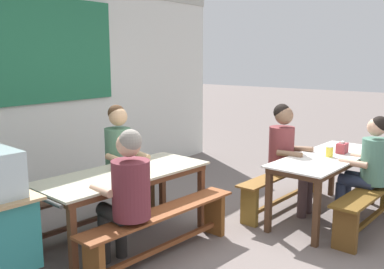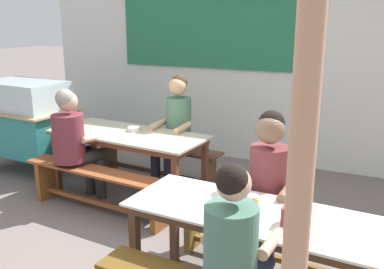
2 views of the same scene
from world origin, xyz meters
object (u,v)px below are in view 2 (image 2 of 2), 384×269
at_px(person_center_facing, 175,126).
at_px(tissue_box, 295,216).
at_px(person_right_near_table, 266,184).
at_px(soup_bowl, 134,129).
at_px(bench_far_front, 97,185).
at_px(bench_far_back, 156,157).
at_px(condiment_jar, 253,205).
at_px(dining_table_far, 128,139).
at_px(bench_near_back, 281,238).
at_px(person_left_back_turned, 74,139).
at_px(wooden_support_post, 298,216).
at_px(person_near_front, 236,249).
at_px(dining_table_near, 259,223).
at_px(food_cart, 26,119).

relative_size(person_center_facing, tissue_box, 8.73).
distance_m(person_right_near_table, soup_bowl, 2.06).
height_order(bench_far_front, soup_bowl, soup_bowl).
bearing_deg(bench_far_back, condiment_jar, -46.45).
relative_size(dining_table_far, bench_near_back, 0.99).
xyz_separation_m(person_left_back_turned, tissue_box, (2.56, -1.01, 0.07)).
distance_m(bench_near_back, wooden_support_post, 1.74).
xyz_separation_m(bench_near_back, wooden_support_post, (0.38, -1.44, 0.89)).
bearing_deg(person_near_front, person_left_back_turned, 149.02).
height_order(bench_near_back, tissue_box, tissue_box).
xyz_separation_m(dining_table_near, condiment_jar, (-0.04, -0.03, 0.14)).
relative_size(dining_table_near, person_center_facing, 1.38).
bearing_deg(person_left_back_turned, bench_far_back, 65.51).
bearing_deg(person_center_facing, person_right_near_table, -42.15).
bearing_deg(tissue_box, condiment_jar, 170.16).
xyz_separation_m(bench_near_back, person_right_near_table, (-0.12, -0.06, 0.45)).
xyz_separation_m(bench_far_back, person_center_facing, (0.33, -0.10, 0.45)).
height_order(bench_far_back, bench_far_front, same).
distance_m(person_near_front, person_left_back_turned, 2.69).
bearing_deg(bench_far_front, wooden_support_post, -36.23).
distance_m(dining_table_near, person_left_back_turned, 2.49).
relative_size(dining_table_far, condiment_jar, 14.31).
height_order(dining_table_near, wooden_support_post, wooden_support_post).
relative_size(bench_far_front, person_center_facing, 1.33).
bearing_deg(dining_table_far, tissue_box, -33.73).
bearing_deg(condiment_jar, bench_far_back, 133.55).
bearing_deg(bench_far_back, food_cart, -168.39).
bearing_deg(wooden_support_post, tissue_box, 101.43).
xyz_separation_m(condiment_jar, soup_bowl, (-1.86, 1.49, -0.04)).
relative_size(dining_table_near, bench_far_front, 1.04).
distance_m(bench_far_front, person_left_back_turned, 0.56).
distance_m(bench_far_back, wooden_support_post, 3.72).
bearing_deg(person_center_facing, condiment_jar, -50.49).
bearing_deg(bench_far_front, dining_table_far, 85.04).
bearing_deg(dining_table_far, bench_far_back, 85.04).
xyz_separation_m(food_cart, tissue_box, (3.84, -1.62, 0.11)).
distance_m(person_near_front, person_center_facing, 2.72).
height_order(tissue_box, wooden_support_post, wooden_support_post).
bearing_deg(tissue_box, wooden_support_post, -78.57).
xyz_separation_m(bench_far_front, food_cart, (-1.63, 0.71, 0.38)).
bearing_deg(food_cart, soup_bowl, -2.54).
bearing_deg(dining_table_far, food_cart, 174.03).
xyz_separation_m(dining_table_far, bench_near_back, (1.95, -0.83, -0.37)).
bearing_deg(person_right_near_table, tissue_box, -58.84).
bearing_deg(bench_far_back, person_center_facing, -17.68).
bearing_deg(dining_table_near, person_left_back_turned, 158.17).
bearing_deg(person_right_near_table, person_center_facing, 137.85).
distance_m(person_center_facing, person_right_near_table, 1.96).
bearing_deg(food_cart, dining_table_near, -23.13).
distance_m(bench_far_back, person_center_facing, 0.57).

